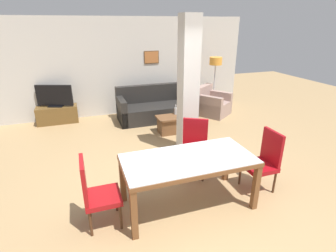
{
  "coord_description": "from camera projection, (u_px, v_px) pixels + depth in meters",
  "views": [
    {
      "loc": [
        -1.32,
        -2.96,
        2.55
      ],
      "look_at": [
        0.0,
        0.88,
        0.93
      ],
      "focal_mm": 28.0,
      "sensor_mm": 36.0,
      "label": 1
    }
  ],
  "objects": [
    {
      "name": "dining_chair_far_right",
      "position": [
        194.0,
        146.0,
        4.6
      ],
      "size": [
        0.63,
        0.63,
        0.99
      ],
      "rotation": [
        0.0,
        0.0,
        2.62
      ],
      "color": "maroon",
      "rests_on": "ground_plane"
    },
    {
      "name": "coffee_table",
      "position": [
        171.0,
        124.0,
        6.42
      ],
      "size": [
        0.68,
        0.48,
        0.41
      ],
      "color": "brown",
      "rests_on": "ground_plane"
    },
    {
      "name": "dining_chair_head_right",
      "position": [
        264.0,
        159.0,
        4.15
      ],
      "size": [
        0.46,
        0.46,
        0.99
      ],
      "rotation": [
        0.0,
        0.0,
        1.57
      ],
      "color": "maroon",
      "rests_on": "ground_plane"
    },
    {
      "name": "sofa",
      "position": [
        153.0,
        108.0,
        7.31
      ],
      "size": [
        1.95,
        0.94,
        0.91
      ],
      "rotation": [
        0.0,
        0.0,
        3.14
      ],
      "color": "black",
      "rests_on": "ground_plane"
    },
    {
      "name": "floor_lamp",
      "position": [
        215.0,
        66.0,
        7.7
      ],
      "size": [
        0.37,
        0.37,
        1.6
      ],
      "color": "#B7B7BC",
      "rests_on": "ground_plane"
    },
    {
      "name": "dining_table",
      "position": [
        188.0,
        167.0,
        3.71
      ],
      "size": [
        1.86,
        0.9,
        0.78
      ],
      "color": "brown",
      "rests_on": "ground_plane"
    },
    {
      "name": "armchair",
      "position": [
        212.0,
        105.0,
        7.68
      ],
      "size": [
        1.16,
        1.17,
        0.82
      ],
      "rotation": [
        0.0,
        0.0,
        3.77
      ],
      "color": "gray",
      "rests_on": "ground_plane"
    },
    {
      "name": "tv_screen",
      "position": [
        54.0,
        96.0,
        6.85
      ],
      "size": [
        0.9,
        0.37,
        0.58
      ],
      "rotation": [
        0.0,
        0.0,
        2.8
      ],
      "color": "black",
      "rests_on": "tv_stand"
    },
    {
      "name": "dining_chair_head_left",
      "position": [
        95.0,
        191.0,
        3.36
      ],
      "size": [
        0.46,
        0.46,
        0.99
      ],
      "rotation": [
        0.0,
        0.0,
        -1.57
      ],
      "color": "#9F1216",
      "rests_on": "ground_plane"
    },
    {
      "name": "divider_pillar",
      "position": [
        188.0,
        89.0,
        5.06
      ],
      "size": [
        0.33,
        0.34,
        2.7
      ],
      "color": "beige",
      "rests_on": "ground_plane"
    },
    {
      "name": "back_wall",
      "position": [
        126.0,
        67.0,
        7.46
      ],
      "size": [
        7.2,
        0.09,
        2.7
      ],
      "color": "beige",
      "rests_on": "ground_plane"
    },
    {
      "name": "bottle",
      "position": [
        176.0,
        111.0,
        6.48
      ],
      "size": [
        0.07,
        0.07,
        0.24
      ],
      "color": "#B2B7BC",
      "rests_on": "coffee_table"
    },
    {
      "name": "ground_plane",
      "position": [
        187.0,
        204.0,
        3.95
      ],
      "size": [
        18.0,
        18.0,
        0.0
      ],
      "primitive_type": "plane",
      "color": "tan"
    },
    {
      "name": "tv_stand",
      "position": [
        58.0,
        115.0,
        7.03
      ],
      "size": [
        1.03,
        0.4,
        0.46
      ],
      "color": "brown",
      "rests_on": "ground_plane"
    }
  ]
}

